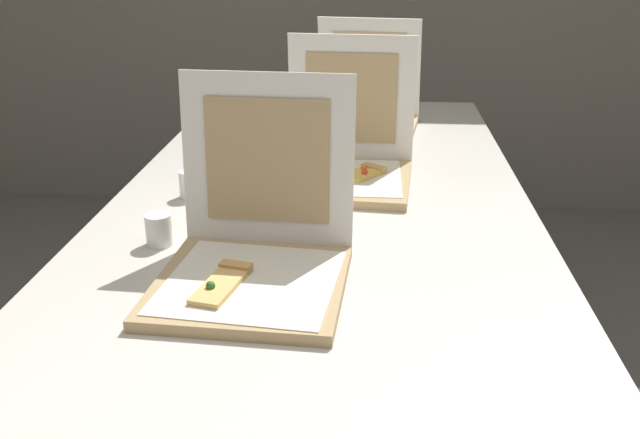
{
  "coord_description": "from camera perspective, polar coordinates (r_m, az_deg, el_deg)",
  "views": [
    {
      "loc": [
        0.12,
        -0.8,
        1.31
      ],
      "look_at": [
        0.02,
        0.47,
        0.78
      ],
      "focal_mm": 38.78,
      "sensor_mm": 36.0,
      "label": 1
    }
  ],
  "objects": [
    {
      "name": "table",
      "position": [
        1.58,
        -0.23,
        -0.92
      ],
      "size": [
        1.0,
        2.35,
        0.72
      ],
      "color": "beige",
      "rests_on": "ground"
    },
    {
      "name": "pizza_box_front",
      "position": [
        1.25,
        -5.51,
        -2.97
      ],
      "size": [
        0.35,
        0.38,
        0.35
      ],
      "rotation": [
        0.0,
        0.0,
        -0.06
      ],
      "color": "tan",
      "rests_on": "table"
    },
    {
      "name": "pizza_box_middle",
      "position": [
        1.77,
        2.14,
        4.81
      ],
      "size": [
        0.36,
        0.36,
        0.35
      ],
      "rotation": [
        0.0,
        0.0,
        -0.08
      ],
      "color": "tan",
      "rests_on": "table"
    },
    {
      "name": "pizza_box_back",
      "position": [
        2.26,
        3.64,
        8.67
      ],
      "size": [
        0.38,
        0.38,
        0.35
      ],
      "rotation": [
        0.0,
        0.0,
        -0.14
      ],
      "color": "tan",
      "rests_on": "table"
    },
    {
      "name": "cup_white_near_center",
      "position": [
        1.44,
        -13.15,
        -0.82
      ],
      "size": [
        0.05,
        0.05,
        0.07
      ],
      "primitive_type": "cylinder",
      "color": "white",
      "rests_on": "table"
    },
    {
      "name": "cup_white_mid",
      "position": [
        1.69,
        -10.64,
        2.87
      ],
      "size": [
        0.05,
        0.05,
        0.07
      ],
      "primitive_type": "cylinder",
      "color": "white",
      "rests_on": "table"
    },
    {
      "name": "cup_white_far",
      "position": [
        1.97,
        -6.89,
        5.87
      ],
      "size": [
        0.05,
        0.05,
        0.07
      ],
      "primitive_type": "cylinder",
      "color": "white",
      "rests_on": "table"
    }
  ]
}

